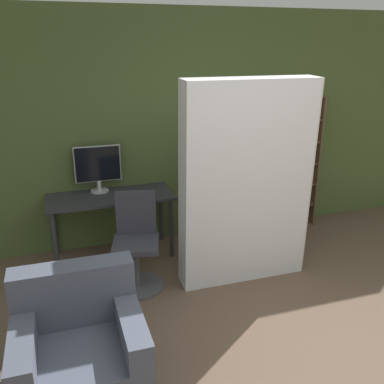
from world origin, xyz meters
TOP-DOWN VIEW (x-y plane):
  - wall_back at (0.00, 3.03)m, footprint 8.00×0.06m
  - desk at (-1.07, 2.70)m, footprint 1.37×0.59m
  - monitor at (-1.16, 2.88)m, footprint 0.51×0.20m
  - office_chair at (-0.93, 1.98)m, footprint 0.53×0.53m
  - bookshelf at (1.21, 2.88)m, footprint 0.65×0.28m
  - mattress_near at (0.14, 1.79)m, footprint 1.30×0.33m
  - armchair at (-1.57, 0.74)m, footprint 0.85×0.80m

SIDE VIEW (x-z plane):
  - armchair at x=-1.57m, z-range -0.11..0.74m
  - office_chair at x=-0.93m, z-range -0.08..0.87m
  - desk at x=-1.07m, z-range 0.27..0.99m
  - bookshelf at x=1.21m, z-range -0.03..1.67m
  - mattress_near at x=0.14m, z-range 0.00..2.03m
  - monitor at x=-1.16m, z-range 0.76..1.28m
  - wall_back at x=0.00m, z-range 0.00..2.70m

